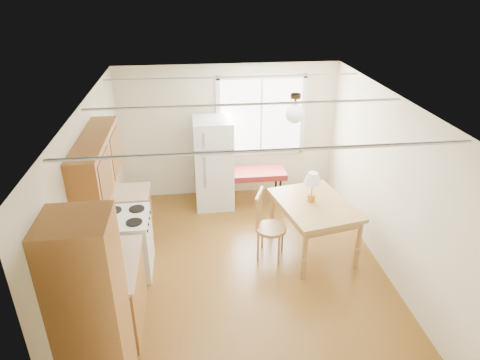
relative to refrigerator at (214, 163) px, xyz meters
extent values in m
cube|color=#533411|center=(0.32, -2.03, -0.83)|extent=(4.60, 5.60, 0.12)
cube|color=white|center=(0.32, -2.03, 1.67)|extent=(4.60, 5.60, 0.12)
cube|color=beige|center=(0.32, 0.47, 0.42)|extent=(4.60, 0.10, 2.50)
cube|color=beige|center=(0.32, -4.53, 0.42)|extent=(4.60, 0.10, 2.50)
cube|color=beige|center=(-1.68, -2.03, 0.42)|extent=(0.10, 5.60, 2.50)
cube|color=beige|center=(2.32, -2.03, 0.42)|extent=(0.10, 5.60, 2.50)
cube|color=brown|center=(-1.38, -3.88, 0.22)|extent=(0.60, 0.60, 2.10)
cube|color=brown|center=(-1.38, -2.88, -0.40)|extent=(0.60, 1.10, 0.86)
cube|color=tan|center=(-1.37, -2.88, 0.05)|extent=(0.62, 1.14, 0.04)
cube|color=silver|center=(-1.35, -1.83, -0.38)|extent=(0.65, 0.76, 0.90)
cube|color=brown|center=(-1.38, -1.08, -0.40)|extent=(0.60, 0.60, 0.86)
cube|color=brown|center=(-1.51, -2.18, 1.02)|extent=(0.33, 1.60, 0.70)
cube|color=white|center=(0.92, 0.45, 0.72)|extent=(1.50, 0.02, 1.35)
cylinder|color=#312516|center=(1.02, -1.63, 1.63)|extent=(0.14, 0.14, 0.06)
cylinder|color=#312516|center=(1.02, -1.63, 1.53)|extent=(0.03, 0.03, 0.16)
sphere|color=white|center=(1.02, -1.63, 1.39)|extent=(0.26, 0.26, 0.26)
cube|color=silver|center=(0.00, 0.00, 0.00)|extent=(0.68, 0.68, 1.65)
cube|color=gray|center=(0.00, -0.34, 0.39)|extent=(0.68, 0.02, 0.02)
cube|color=gray|center=(-0.17, -0.35, 0.16)|extent=(0.03, 0.03, 0.99)
cube|color=maroon|center=(0.59, -0.04, -0.22)|extent=(1.43, 0.53, 0.11)
cylinder|color=black|center=(0.00, -0.24, -0.55)|extent=(0.04, 0.04, 0.55)
cylinder|color=black|center=(1.19, -0.24, -0.55)|extent=(0.04, 0.04, 0.55)
cylinder|color=black|center=(0.00, 0.16, -0.55)|extent=(0.04, 0.04, 0.55)
cylinder|color=black|center=(1.19, 0.16, -0.55)|extent=(0.04, 0.04, 0.55)
cube|color=olive|center=(1.40, -1.65, -0.02)|extent=(1.25, 1.51, 0.06)
cube|color=olive|center=(1.40, -1.65, -0.10)|extent=(1.13, 1.39, 0.10)
cylinder|color=olive|center=(1.10, -2.32, -0.44)|extent=(0.07, 0.07, 0.77)
cylinder|color=olive|center=(1.95, -2.14, -0.44)|extent=(0.07, 0.07, 0.77)
cylinder|color=olive|center=(0.86, -1.15, -0.44)|extent=(0.07, 0.07, 0.77)
cylinder|color=olive|center=(1.70, -0.98, -0.44)|extent=(0.07, 0.07, 0.77)
cylinder|color=olive|center=(0.74, -1.72, -0.35)|extent=(0.46, 0.46, 0.05)
cylinder|color=olive|center=(0.54, -1.81, -0.59)|extent=(0.04, 0.04, 0.47)
cylinder|color=olive|center=(0.83, -1.92, -0.59)|extent=(0.04, 0.04, 0.47)
cylinder|color=olive|center=(0.65, -1.51, -0.59)|extent=(0.04, 0.04, 0.47)
cylinder|color=olive|center=(0.94, -1.63, -0.59)|extent=(0.04, 0.04, 0.47)
cylinder|color=#BC843C|center=(1.37, -1.57, 0.06)|extent=(0.12, 0.12, 0.11)
cylinder|color=#BC843C|center=(1.37, -1.57, 0.20)|extent=(0.02, 0.02, 0.18)
cone|color=white|center=(1.37, -1.57, 0.38)|extent=(0.27, 0.27, 0.18)
cube|color=black|center=(-1.40, -2.84, 0.11)|extent=(0.17, 0.21, 0.08)
cube|color=black|center=(-1.40, -2.92, 0.28)|extent=(0.17, 0.06, 0.26)
cylinder|color=black|center=(-1.40, -2.79, 0.20)|extent=(0.13, 0.13, 0.11)
cylinder|color=red|center=(-1.48, -2.89, 0.15)|extent=(0.10, 0.10, 0.15)
sphere|color=red|center=(-1.48, -2.89, 0.25)|extent=(0.05, 0.05, 0.05)
camera|label=1|loc=(-0.36, -7.04, 3.11)|focal=32.00mm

